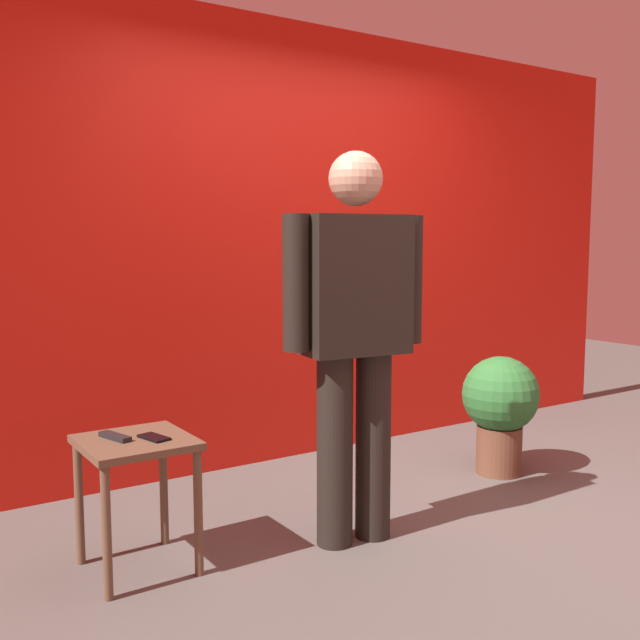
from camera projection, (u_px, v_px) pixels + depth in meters
name	position (u px, v px, depth m)	size (l,w,h in m)	color
ground_plane	(489.00, 533.00, 3.38)	(12.00, 12.00, 0.00)	#59544F
back_wall_red	(304.00, 244.00, 4.55)	(5.51, 0.12, 2.65)	red
standing_person	(355.00, 327.00, 3.20)	(0.69, 0.29, 1.73)	black
side_table	(136.00, 464.00, 2.96)	(0.43, 0.43, 0.55)	brown
cell_phone	(154.00, 437.00, 2.95)	(0.07, 0.14, 0.01)	black
tv_remote	(115.00, 437.00, 2.95)	(0.04, 0.17, 0.02)	black
potted_plant	(500.00, 405.00, 4.20)	(0.44, 0.44, 0.69)	brown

